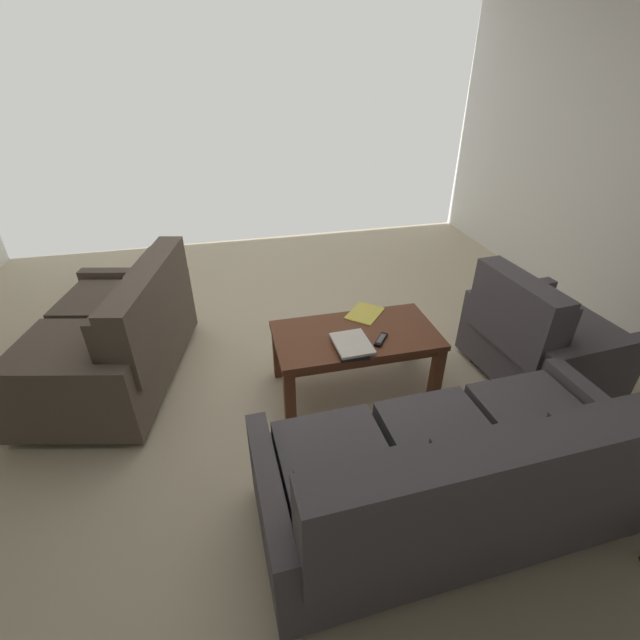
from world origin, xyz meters
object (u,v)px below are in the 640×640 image
(loose_magazine, at_px, (365,313))
(book_stack, at_px, (351,345))
(sofa_main, at_px, (455,478))
(armchair_side, at_px, (538,338))
(coffee_table, at_px, (356,342))
(tv_remote, at_px, (381,340))
(loveseat_near, at_px, (116,337))

(loose_magazine, bearing_deg, book_stack, -77.25)
(sofa_main, relative_size, armchair_side, 1.89)
(coffee_table, relative_size, book_stack, 3.57)
(coffee_table, distance_m, book_stack, 0.21)
(armchair_side, xyz_separation_m, loose_magazine, (1.16, -0.44, 0.11))
(sofa_main, distance_m, armchair_side, 1.51)
(armchair_side, height_order, loose_magazine, armchair_side)
(sofa_main, relative_size, tv_remote, 12.27)
(book_stack, distance_m, tv_remote, 0.22)
(armchair_side, height_order, tv_remote, armchair_side)
(loveseat_near, distance_m, loose_magazine, 1.79)
(coffee_table, relative_size, loose_magazine, 4.01)
(loveseat_near, xyz_separation_m, coffee_table, (-1.63, 0.49, 0.02))
(tv_remote, bearing_deg, sofa_main, 89.87)
(tv_remote, bearing_deg, book_stack, 8.38)
(loose_magazine, bearing_deg, armchair_side, 21.43)
(loveseat_near, xyz_separation_m, loose_magazine, (-1.77, 0.25, 0.10))
(armchair_side, relative_size, tv_remote, 6.50)
(sofa_main, bearing_deg, book_stack, -78.11)
(armchair_side, bearing_deg, loose_magazine, -20.98)
(loveseat_near, height_order, loose_magazine, loveseat_near)
(sofa_main, height_order, loose_magazine, sofa_main)
(coffee_table, xyz_separation_m, book_stack, (0.08, 0.16, 0.10))
(tv_remote, bearing_deg, armchair_side, 176.01)
(sofa_main, relative_size, loveseat_near, 1.19)
(loveseat_near, bearing_deg, tv_remote, 160.76)
(loose_magazine, bearing_deg, coffee_table, -78.69)
(armchair_side, relative_size, loose_magazine, 3.57)
(sofa_main, bearing_deg, armchair_side, -140.47)
(coffee_table, bearing_deg, loose_magazine, -121.10)
(sofa_main, xyz_separation_m, coffee_table, (0.13, -1.17, 0.03))
(loveseat_near, relative_size, coffee_table, 1.41)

